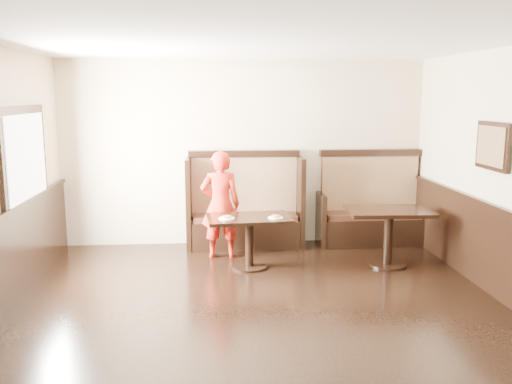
{
  "coord_description": "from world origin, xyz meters",
  "views": [
    {
      "loc": [
        -0.49,
        -4.72,
        2.27
      ],
      "look_at": [
        0.09,
        2.35,
        1.0
      ],
      "focal_mm": 38.0,
      "sensor_mm": 36.0,
      "label": 1
    }
  ],
  "objects": [
    {
      "name": "child",
      "position": [
        -0.38,
        2.72,
        0.76
      ],
      "size": [
        0.56,
        0.37,
        1.52
      ],
      "primitive_type": "imported",
      "rotation": [
        0.0,
        0.0,
        3.13
      ],
      "color": "red",
      "rests_on": "ground"
    },
    {
      "name": "table_main",
      "position": [
        -0.01,
        2.21,
        0.53
      ],
      "size": [
        1.14,
        0.76,
        0.7
      ],
      "rotation": [
        0.0,
        0.0,
        0.07
      ],
      "color": "black",
      "rests_on": "ground"
    },
    {
      "name": "booth_neighbor",
      "position": [
        1.95,
        3.29,
        0.48
      ],
      "size": [
        1.65,
        0.72,
        1.45
      ],
      "color": "black",
      "rests_on": "ground"
    },
    {
      "name": "ground",
      "position": [
        0.0,
        0.0,
        0.0
      ],
      "size": [
        7.0,
        7.0,
        0.0
      ],
      "primitive_type": "plane",
      "color": "black",
      "rests_on": "ground"
    },
    {
      "name": "room_shell",
      "position": [
        -0.3,
        0.28,
        0.67
      ],
      "size": [
        7.0,
        7.0,
        7.0
      ],
      "color": "beige",
      "rests_on": "ground"
    },
    {
      "name": "booth_main",
      "position": [
        0.0,
        3.3,
        0.53
      ],
      "size": [
        1.75,
        0.72,
        1.45
      ],
      "color": "black",
      "rests_on": "ground"
    },
    {
      "name": "table_neighbor",
      "position": [
        1.86,
        2.17,
        0.58
      ],
      "size": [
        1.15,
        0.78,
        0.77
      ],
      "rotation": [
        0.0,
        0.0,
        -0.05
      ],
      "color": "black",
      "rests_on": "ground"
    },
    {
      "name": "pizza_plate_right",
      "position": [
        0.33,
        2.11,
        0.71
      ],
      "size": [
        0.2,
        0.2,
        0.04
      ],
      "color": "white",
      "rests_on": "table_main"
    },
    {
      "name": "pizza_plate_left",
      "position": [
        -0.31,
        2.12,
        0.71
      ],
      "size": [
        0.21,
        0.21,
        0.04
      ],
      "color": "white",
      "rests_on": "table_main"
    }
  ]
}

